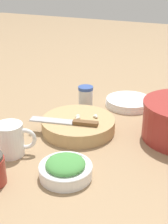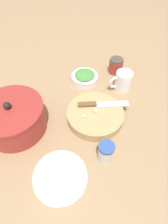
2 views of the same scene
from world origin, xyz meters
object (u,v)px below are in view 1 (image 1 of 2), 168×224
(garlic_cloves, at_px, (84,117))
(cutting_board, at_px, (78,125))
(coffee_mug, at_px, (11,139))
(herb_bowl, at_px, (66,168))
(plate_stack, at_px, (129,102))
(chef_knife, at_px, (68,122))
(spice_jar, at_px, (86,98))

(garlic_cloves, bearing_deg, cutting_board, -59.65)
(coffee_mug, bearing_deg, herb_bowl, 82.59)
(herb_bowl, relative_size, plate_stack, 0.75)
(plate_stack, bearing_deg, chef_knife, -16.35)
(herb_bowl, relative_size, coffee_mug, 1.26)
(cutting_board, relative_size, chef_knife, 1.08)
(garlic_cloves, relative_size, herb_bowl, 0.50)
(plate_stack, bearing_deg, coffee_mug, -20.32)
(coffee_mug, bearing_deg, cutting_board, 154.13)
(herb_bowl, distance_m, spice_jar, 0.45)
(cutting_board, height_order, garlic_cloves, garlic_cloves)
(herb_bowl, bearing_deg, coffee_mug, -97.41)
(spice_jar, xyz_separation_m, coffee_mug, (0.40, -0.04, 0.00))
(herb_bowl, bearing_deg, spice_jar, -160.06)
(cutting_board, xyz_separation_m, coffee_mug, (0.22, -0.11, 0.03))
(plate_stack, bearing_deg, cutting_board, -15.77)
(chef_knife, xyz_separation_m, herb_bowl, (0.20, 0.11, -0.02))
(spice_jar, bearing_deg, plate_stack, 125.79)
(cutting_board, distance_m, garlic_cloves, 0.03)
(cutting_board, relative_size, spice_jar, 2.71)
(coffee_mug, height_order, plate_stack, coffee_mug)
(cutting_board, distance_m, plate_stack, 0.30)
(cutting_board, height_order, coffee_mug, coffee_mug)
(herb_bowl, bearing_deg, plate_stack, -178.83)
(plate_stack, bearing_deg, herb_bowl, 1.17)
(herb_bowl, distance_m, coffee_mug, 0.20)
(herb_bowl, bearing_deg, garlic_cloves, -163.65)
(cutting_board, xyz_separation_m, garlic_cloves, (-0.01, 0.02, 0.03))
(herb_bowl, height_order, spice_jar, spice_jar)
(garlic_cloves, xyz_separation_m, coffee_mug, (0.23, -0.12, -0.00))
(cutting_board, distance_m, spice_jar, 0.19)
(cutting_board, xyz_separation_m, plate_stack, (-0.28, 0.08, -0.01))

